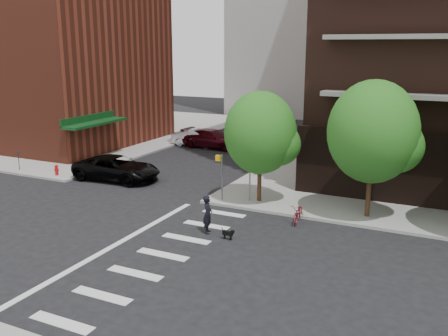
{
  "coord_description": "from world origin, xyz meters",
  "views": [
    {
      "loc": [
        14.02,
        -16.69,
        8.71
      ],
      "look_at": [
        3.0,
        6.0,
        2.5
      ],
      "focal_mm": 40.0,
      "sensor_mm": 36.0,
      "label": 1
    }
  ],
  "objects_px": {
    "parked_car_silver": "(197,138)",
    "scooter": "(299,213)",
    "dog_walker": "(208,214)",
    "fire_hydrant": "(56,169)",
    "parked_car_black": "(117,168)",
    "parked_car_maroon": "(213,139)"
  },
  "relations": [
    {
      "from": "fire_hydrant",
      "to": "dog_walker",
      "type": "relative_size",
      "value": 0.4
    },
    {
      "from": "parked_car_black",
      "to": "scooter",
      "type": "distance_m",
      "value": 13.55
    },
    {
      "from": "fire_hydrant",
      "to": "parked_car_maroon",
      "type": "distance_m",
      "value": 14.42
    },
    {
      "from": "parked_car_silver",
      "to": "scooter",
      "type": "relative_size",
      "value": 2.53
    },
    {
      "from": "parked_car_black",
      "to": "parked_car_silver",
      "type": "distance_m",
      "value": 12.34
    },
    {
      "from": "parked_car_maroon",
      "to": "parked_car_silver",
      "type": "relative_size",
      "value": 1.21
    },
    {
      "from": "fire_hydrant",
      "to": "parked_car_black",
      "type": "bearing_deg",
      "value": 16.15
    },
    {
      "from": "parked_car_silver",
      "to": "scooter",
      "type": "xyz_separation_m",
      "value": [
        14.04,
        -14.82,
        -0.28
      ]
    },
    {
      "from": "parked_car_black",
      "to": "scooter",
      "type": "relative_size",
      "value": 3.21
    },
    {
      "from": "parked_car_maroon",
      "to": "scooter",
      "type": "bearing_deg",
      "value": -137.53
    },
    {
      "from": "fire_hydrant",
      "to": "parked_car_maroon",
      "type": "bearing_deg",
      "value": 69.71
    },
    {
      "from": "parked_car_silver",
      "to": "scooter",
      "type": "bearing_deg",
      "value": -136.16
    },
    {
      "from": "parked_car_maroon",
      "to": "scooter",
      "type": "relative_size",
      "value": 3.07
    },
    {
      "from": "dog_walker",
      "to": "scooter",
      "type": "bearing_deg",
      "value": -66.08
    },
    {
      "from": "fire_hydrant",
      "to": "scooter",
      "type": "distance_m",
      "value": 17.51
    },
    {
      "from": "parked_car_black",
      "to": "parked_car_silver",
      "type": "relative_size",
      "value": 1.27
    },
    {
      "from": "fire_hydrant",
      "to": "scooter",
      "type": "relative_size",
      "value": 0.4
    },
    {
      "from": "parked_car_silver",
      "to": "dog_walker",
      "type": "xyz_separation_m",
      "value": [
        10.62,
        -18.2,
        0.17
      ]
    },
    {
      "from": "scooter",
      "to": "dog_walker",
      "type": "relative_size",
      "value": 0.98
    },
    {
      "from": "parked_car_black",
      "to": "scooter",
      "type": "height_order",
      "value": "parked_car_black"
    },
    {
      "from": "parked_car_black",
      "to": "parked_car_maroon",
      "type": "bearing_deg",
      "value": -7.03
    },
    {
      "from": "scooter",
      "to": "dog_walker",
      "type": "bearing_deg",
      "value": -141.34
    }
  ]
}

